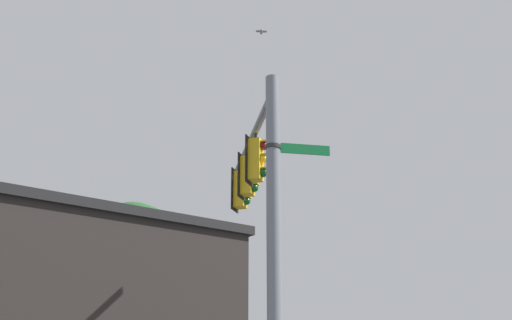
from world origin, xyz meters
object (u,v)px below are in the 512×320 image
Objects in this scene: traffic_light_nearest_pole at (257,160)px; bird_flying at (261,32)px; traffic_light_mid_inner at (248,176)px; traffic_light_mid_outer at (241,189)px; street_name_sign at (288,148)px.

traffic_light_nearest_pole is 4.06× the size of bird_flying.
traffic_light_nearest_pole is 1.00× the size of traffic_light_mid_inner.
traffic_light_mid_inner is 4.40m from bird_flying.
bird_flying reaches higher than traffic_light_mid_outer.
bird_flying is (-0.06, 0.35, 4.38)m from traffic_light_mid_inner.
bird_flying is at bearing 42.93° from traffic_light_mid_outer.
traffic_light_mid_outer reaches higher than street_name_sign.
traffic_light_nearest_pole is at bearing 28.64° from traffic_light_mid_inner.
traffic_light_mid_outer is (-1.08, -0.59, 0.00)m from traffic_light_mid_inner.
bird_flying is (-2.79, -1.48, 4.84)m from street_name_sign.
bird_flying reaches higher than traffic_light_mid_inner.
street_name_sign is at bearing 32.45° from traffic_light_mid_outer.
traffic_light_mid_outer is at bearing -137.07° from bird_flying.
bird_flying is at bearing 100.28° from traffic_light_mid_inner.
traffic_light_nearest_pole is at bearing 11.59° from bird_flying.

